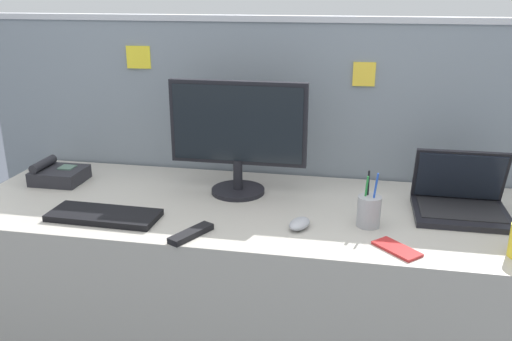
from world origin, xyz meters
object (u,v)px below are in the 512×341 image
(desktop_monitor, at_px, (238,131))
(tv_remote, at_px, (191,234))
(laptop, at_px, (460,199))
(keyboard_main, at_px, (104,215))
(cell_phone_red_case, at_px, (397,249))
(computer_mouse_right_hand, at_px, (300,224))
(pen_cup, at_px, (369,211))
(desk_phone, at_px, (58,174))

(desktop_monitor, xyz_separation_m, tv_remote, (-0.06, -0.42, -0.24))
(laptop, relative_size, tv_remote, 1.89)
(keyboard_main, bearing_deg, laptop, 14.80)
(keyboard_main, height_order, cell_phone_red_case, keyboard_main)
(computer_mouse_right_hand, xyz_separation_m, cell_phone_red_case, (0.31, -0.10, -0.01))
(keyboard_main, distance_m, tv_remote, 0.35)
(cell_phone_red_case, bearing_deg, tv_remote, 137.36)
(desktop_monitor, distance_m, pen_cup, 0.58)
(pen_cup, relative_size, cell_phone_red_case, 1.27)
(keyboard_main, bearing_deg, desk_phone, 139.97)
(desk_phone, xyz_separation_m, pen_cup, (1.25, -0.20, 0.02))
(keyboard_main, height_order, computer_mouse_right_hand, computer_mouse_right_hand)
(laptop, height_order, pen_cup, laptop)
(laptop, xyz_separation_m, computer_mouse_right_hand, (-0.54, -0.24, -0.04))
(desk_phone, height_order, pen_cup, pen_cup)
(pen_cup, xyz_separation_m, cell_phone_red_case, (0.09, -0.17, -0.05))
(keyboard_main, distance_m, computer_mouse_right_hand, 0.68)
(computer_mouse_right_hand, distance_m, tv_remote, 0.36)
(laptop, relative_size, keyboard_main, 0.84)
(keyboard_main, relative_size, pen_cup, 2.01)
(cell_phone_red_case, relative_size, tv_remote, 0.88)
(tv_remote, bearing_deg, computer_mouse_right_hand, 48.51)
(desktop_monitor, relative_size, keyboard_main, 1.37)
(keyboard_main, distance_m, cell_phone_red_case, 0.99)
(desk_phone, relative_size, cell_phone_red_case, 1.31)
(desk_phone, relative_size, keyboard_main, 0.51)
(computer_mouse_right_hand, bearing_deg, pen_cup, 34.88)
(desktop_monitor, height_order, computer_mouse_right_hand, desktop_monitor)
(desktop_monitor, xyz_separation_m, pen_cup, (0.50, -0.23, -0.19))
(keyboard_main, xyz_separation_m, tv_remote, (0.34, -0.08, -0.00))
(desktop_monitor, xyz_separation_m, laptop, (0.82, -0.05, -0.20))
(desk_phone, height_order, tv_remote, desk_phone)
(computer_mouse_right_hand, bearing_deg, desk_phone, -174.81)
(desktop_monitor, bearing_deg, keyboard_main, -140.10)
(pen_cup, xyz_separation_m, tv_remote, (-0.56, -0.19, -0.04))
(desktop_monitor, height_order, laptop, desktop_monitor)
(computer_mouse_right_hand, bearing_deg, keyboard_main, -156.41)
(keyboard_main, xyz_separation_m, cell_phone_red_case, (0.99, -0.06, -0.01))
(desktop_monitor, bearing_deg, computer_mouse_right_hand, -46.65)
(desk_phone, distance_m, tv_remote, 0.80)
(desktop_monitor, distance_m, cell_phone_red_case, 0.75)
(computer_mouse_right_hand, relative_size, tv_remote, 0.59)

